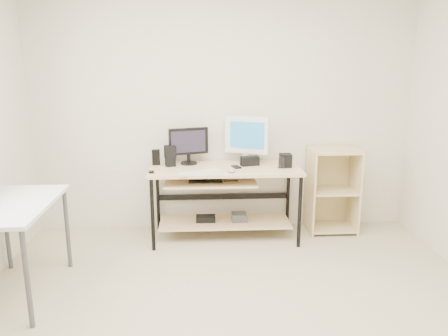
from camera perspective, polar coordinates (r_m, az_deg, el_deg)
name	(u,v)px	position (r m, az deg, el deg)	size (l,w,h in m)	color
room	(218,139)	(2.68, -0.75, 3.75)	(4.01, 4.01, 2.62)	#BCB091
desk	(222,187)	(4.44, -0.20, -2.55)	(1.50, 0.65, 0.75)	beige
side_table	(11,213)	(3.67, -26.09, -5.35)	(0.60, 1.00, 0.75)	silver
shelf_unit	(331,189)	(4.82, 13.82, -2.70)	(0.50, 0.40, 0.90)	beige
black_monitor	(189,143)	(4.49, -4.66, 3.21)	(0.40, 0.17, 0.38)	black
white_imac	(247,136)	(4.52, 2.99, 4.17)	(0.44, 0.22, 0.49)	silver
keyboard	(199,172)	(4.16, -3.24, -0.56)	(0.41, 0.11, 0.01)	silver
mouse	(232,170)	(4.18, 0.99, -0.27)	(0.07, 0.12, 0.04)	#B7B7BC
center_speaker	(250,161)	(4.45, 3.39, 0.92)	(0.19, 0.08, 0.09)	black
speaker_left	(170,155)	(4.44, -7.04, 1.64)	(0.13, 0.13, 0.21)	black
speaker_right	(285,160)	(4.42, 8.03, 0.98)	(0.11, 0.11, 0.14)	black
audio_controller	(156,157)	(4.52, -8.87, 1.41)	(0.08, 0.05, 0.16)	black
volume_puck	(151,172)	(4.21, -9.46, -0.51)	(0.05, 0.05, 0.02)	black
smartphone	(236,167)	(4.37, 1.62, 0.14)	(0.07, 0.13, 0.01)	black
coaster	(281,168)	(4.38, 7.50, 0.01)	(0.08, 0.08, 0.01)	olive
drinking_glass	(282,162)	(4.36, 7.53, 0.81)	(0.06, 0.06, 0.12)	white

